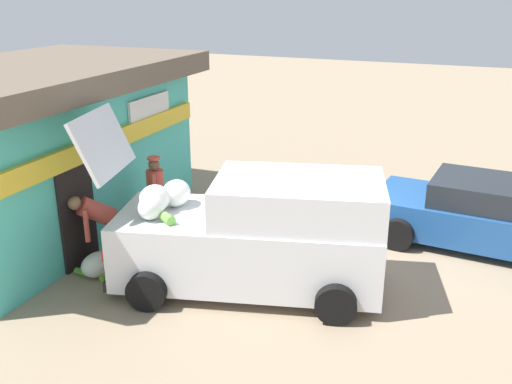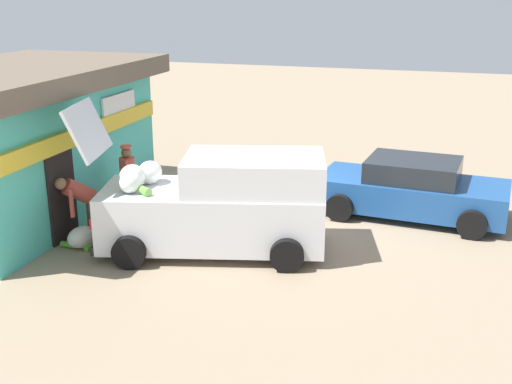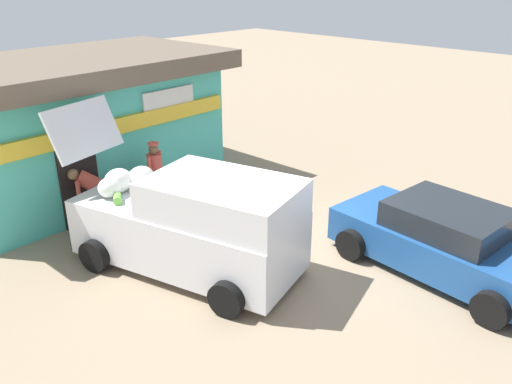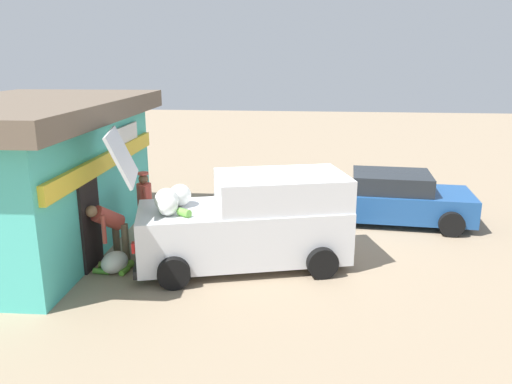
{
  "view_description": "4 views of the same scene",
  "coord_description": "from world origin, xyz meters",
  "px_view_note": "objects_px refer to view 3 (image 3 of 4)",
  "views": [
    {
      "loc": [
        -9.15,
        -2.29,
        4.74
      ],
      "look_at": [
        0.66,
        1.92,
        0.89
      ],
      "focal_mm": 39.89,
      "sensor_mm": 36.0,
      "label": 1
    },
    {
      "loc": [
        -12.16,
        -3.27,
        4.9
      ],
      "look_at": [
        -0.08,
        0.72,
        0.85
      ],
      "focal_mm": 44.42,
      "sensor_mm": 36.0,
      "label": 2
    },
    {
      "loc": [
        -6.68,
        -5.79,
        5.28
      ],
      "look_at": [
        0.28,
        1.01,
        1.09
      ],
      "focal_mm": 36.62,
      "sensor_mm": 36.0,
      "label": 3
    },
    {
      "loc": [
        -11.11,
        -0.15,
        4.23
      ],
      "look_at": [
        0.41,
        1.09,
        1.1
      ],
      "focal_mm": 34.86,
      "sensor_mm": 36.0,
      "label": 4
    }
  ],
  "objects_px": {
    "parked_sedan": "(445,241)",
    "customer_bending": "(94,190)",
    "unloaded_banana_pile": "(88,227)",
    "vendor_standing": "(155,173)",
    "paint_bucket": "(224,185)",
    "delivery_van": "(193,223)",
    "storefront_bar": "(80,123)"
  },
  "relations": [
    {
      "from": "delivery_van",
      "to": "unloaded_banana_pile",
      "type": "distance_m",
      "value": 2.89
    },
    {
      "from": "storefront_bar",
      "to": "paint_bucket",
      "type": "bearing_deg",
      "value": -48.13
    },
    {
      "from": "parked_sedan",
      "to": "unloaded_banana_pile",
      "type": "relative_size",
      "value": 5.57
    },
    {
      "from": "customer_bending",
      "to": "parked_sedan",
      "type": "bearing_deg",
      "value": -60.13
    },
    {
      "from": "unloaded_banana_pile",
      "to": "paint_bucket",
      "type": "xyz_separation_m",
      "value": [
        3.66,
        -0.31,
        -0.03
      ]
    },
    {
      "from": "delivery_van",
      "to": "paint_bucket",
      "type": "height_order",
      "value": "delivery_van"
    },
    {
      "from": "storefront_bar",
      "to": "delivery_van",
      "type": "height_order",
      "value": "storefront_bar"
    },
    {
      "from": "paint_bucket",
      "to": "vendor_standing",
      "type": "bearing_deg",
      "value": 173.69
    },
    {
      "from": "storefront_bar",
      "to": "customer_bending",
      "type": "xyz_separation_m",
      "value": [
        -0.96,
        -2.12,
        -0.87
      ]
    },
    {
      "from": "delivery_van",
      "to": "vendor_standing",
      "type": "height_order",
      "value": "delivery_van"
    },
    {
      "from": "parked_sedan",
      "to": "customer_bending",
      "type": "bearing_deg",
      "value": 119.87
    },
    {
      "from": "storefront_bar",
      "to": "parked_sedan",
      "type": "bearing_deg",
      "value": -72.51
    },
    {
      "from": "storefront_bar",
      "to": "unloaded_banana_pile",
      "type": "relative_size",
      "value": 9.61
    },
    {
      "from": "delivery_van",
      "to": "unloaded_banana_pile",
      "type": "xyz_separation_m",
      "value": [
        -0.73,
        2.68,
        -0.77
      ]
    },
    {
      "from": "unloaded_banana_pile",
      "to": "paint_bucket",
      "type": "distance_m",
      "value": 3.68
    },
    {
      "from": "storefront_bar",
      "to": "vendor_standing",
      "type": "bearing_deg",
      "value": -79.68
    },
    {
      "from": "delivery_van",
      "to": "parked_sedan",
      "type": "distance_m",
      "value": 4.67
    },
    {
      "from": "vendor_standing",
      "to": "customer_bending",
      "type": "height_order",
      "value": "vendor_standing"
    },
    {
      "from": "customer_bending",
      "to": "paint_bucket",
      "type": "relative_size",
      "value": 4.33
    },
    {
      "from": "parked_sedan",
      "to": "unloaded_banana_pile",
      "type": "bearing_deg",
      "value": 123.08
    },
    {
      "from": "vendor_standing",
      "to": "unloaded_banana_pile",
      "type": "distance_m",
      "value": 1.92
    },
    {
      "from": "vendor_standing",
      "to": "unloaded_banana_pile",
      "type": "height_order",
      "value": "vendor_standing"
    },
    {
      "from": "paint_bucket",
      "to": "unloaded_banana_pile",
      "type": "bearing_deg",
      "value": 175.22
    },
    {
      "from": "customer_bending",
      "to": "paint_bucket",
      "type": "bearing_deg",
      "value": -8.72
    },
    {
      "from": "storefront_bar",
      "to": "customer_bending",
      "type": "bearing_deg",
      "value": -114.22
    },
    {
      "from": "parked_sedan",
      "to": "vendor_standing",
      "type": "distance_m",
      "value": 6.37
    },
    {
      "from": "delivery_van",
      "to": "vendor_standing",
      "type": "bearing_deg",
      "value": 68.61
    },
    {
      "from": "delivery_van",
      "to": "parked_sedan",
      "type": "height_order",
      "value": "delivery_van"
    },
    {
      "from": "vendor_standing",
      "to": "paint_bucket",
      "type": "relative_size",
      "value": 5.29
    },
    {
      "from": "parked_sedan",
      "to": "customer_bending",
      "type": "height_order",
      "value": "customer_bending"
    },
    {
      "from": "storefront_bar",
      "to": "paint_bucket",
      "type": "xyz_separation_m",
      "value": [
        2.36,
        -2.63,
        -1.58
      ]
    },
    {
      "from": "parked_sedan",
      "to": "delivery_van",
      "type": "bearing_deg",
      "value": 133.6
    }
  ]
}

